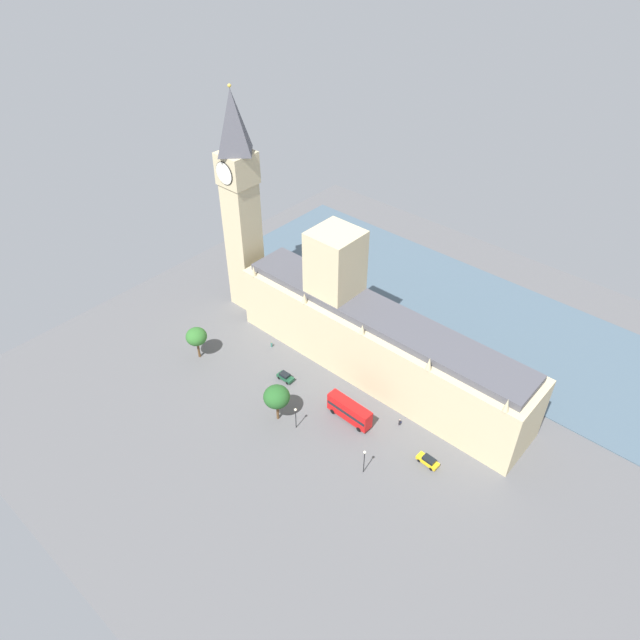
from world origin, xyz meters
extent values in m
plane|color=#565659|center=(0.00, 0.00, 0.00)|extent=(142.74, 142.74, 0.00)
cube|color=#475B6B|center=(-35.46, 0.00, 0.12)|extent=(41.34, 128.46, 0.25)
cube|color=#CCBA8E|center=(-2.00, 0.00, 7.85)|extent=(13.90, 72.74, 15.70)
cube|color=#CCBA8E|center=(-2.00, -13.09, 16.05)|extent=(10.17, 10.17, 32.10)
cube|color=#4C4C54|center=(-2.00, 0.00, 16.50)|extent=(10.57, 69.83, 1.60)
cone|color=#CCBA8E|center=(4.55, -32.73, 17.00)|extent=(1.20, 1.20, 2.59)
cone|color=#CCBA8E|center=(4.55, -16.37, 17.00)|extent=(1.20, 1.20, 2.60)
cone|color=#CCBA8E|center=(4.55, 0.00, 16.89)|extent=(1.20, 1.20, 2.37)
cone|color=#CCBA8E|center=(4.55, 16.37, 17.21)|extent=(1.20, 1.20, 3.01)
cone|color=#CCBA8E|center=(4.55, 32.73, 17.20)|extent=(1.20, 1.20, 3.00)
cube|color=#CCBA8E|center=(-1.50, -42.50, 17.08)|extent=(6.80, 6.80, 34.16)
cube|color=#CCBA8E|center=(-1.50, -42.50, 37.93)|extent=(7.48, 7.48, 7.54)
cylinder|color=silver|center=(2.40, -42.50, 37.93)|extent=(0.25, 5.17, 5.17)
torus|color=black|center=(2.40, -42.50, 37.93)|extent=(0.24, 5.41, 5.41)
cylinder|color=silver|center=(-1.50, -46.39, 37.93)|extent=(5.17, 0.25, 5.17)
torus|color=black|center=(-1.50, -46.39, 37.93)|extent=(5.41, 0.24, 5.41)
pyramid|color=#4C4C54|center=(-1.50, -42.50, 48.75)|extent=(7.48, 7.48, 14.11)
sphere|color=gold|center=(-1.50, -42.50, 56.21)|extent=(0.80, 0.80, 0.80)
cube|color=#19472D|center=(13.78, -14.09, 0.72)|extent=(1.89, 4.03, 0.75)
cube|color=black|center=(13.78, -14.29, 1.42)|extent=(1.57, 2.26, 0.65)
cylinder|color=black|center=(12.92, -12.82, 0.34)|extent=(0.26, 0.68, 0.68)
cylinder|color=black|center=(14.59, -12.80, 0.34)|extent=(0.26, 0.68, 0.68)
cylinder|color=black|center=(12.96, -15.38, 0.34)|extent=(0.26, 0.68, 0.68)
cylinder|color=black|center=(14.64, -15.36, 0.34)|extent=(0.26, 0.68, 0.68)
cube|color=red|center=(13.39, 4.37, 2.65)|extent=(2.79, 10.57, 4.20)
cube|color=black|center=(13.39, 4.37, 2.73)|extent=(2.84, 10.17, 0.70)
cylinder|color=black|center=(12.34, 8.07, 0.55)|extent=(0.38, 1.11, 1.10)
cylinder|color=black|center=(14.64, 8.01, 0.55)|extent=(0.38, 1.11, 1.10)
cylinder|color=black|center=(12.14, 0.72, 0.55)|extent=(0.38, 1.11, 1.10)
cylinder|color=black|center=(14.44, 0.66, 0.55)|extent=(0.38, 1.11, 1.10)
cube|color=gold|center=(12.17, 23.27, 0.72)|extent=(2.07, 4.64, 0.75)
cube|color=black|center=(12.18, 23.50, 1.42)|extent=(1.67, 2.63, 0.65)
cylinder|color=black|center=(12.93, 21.77, 0.34)|extent=(0.29, 0.69, 0.68)
cylinder|color=black|center=(11.25, 21.86, 0.34)|extent=(0.29, 0.69, 0.68)
cylinder|color=black|center=(13.08, 24.68, 0.34)|extent=(0.29, 0.69, 0.68)
cylinder|color=black|center=(11.40, 24.77, 0.34)|extent=(0.29, 0.69, 0.68)
cylinder|color=black|center=(7.58, 13.29, 0.66)|extent=(0.61, 0.61, 1.32)
sphere|color=beige|center=(7.58, 13.29, 1.45)|extent=(0.25, 0.25, 0.25)
cube|color=navy|center=(7.42, 13.52, 0.73)|extent=(0.31, 0.26, 0.24)
cylinder|color=#336B60|center=(7.80, -24.63, 0.63)|extent=(0.55, 0.55, 1.25)
sphere|color=#8C6647|center=(7.80, -24.63, 1.37)|extent=(0.24, 0.24, 0.24)
cube|color=#336B60|center=(7.56, -24.74, 0.69)|extent=(0.21, 0.30, 0.23)
cylinder|color=brown|center=(21.74, -35.01, 2.19)|extent=(0.56, 0.56, 4.39)
ellipsoid|color=#2D6628|center=(21.74, -35.01, 6.24)|extent=(4.94, 4.94, 4.20)
cylinder|color=brown|center=(23.26, -7.13, 2.21)|extent=(0.56, 0.56, 4.42)
ellipsoid|color=#235623|center=(23.26, -7.13, 6.51)|extent=(5.55, 5.55, 4.72)
cylinder|color=black|center=(22.58, -2.46, 2.57)|extent=(0.18, 0.18, 5.13)
sphere|color=#F2EAC6|center=(22.58, -2.46, 5.41)|extent=(0.56, 0.56, 0.56)
cylinder|color=black|center=(22.11, 15.06, 2.81)|extent=(0.18, 0.18, 5.63)
sphere|color=#F2EAC6|center=(22.11, 15.06, 5.91)|extent=(0.56, 0.56, 0.56)
camera|label=1|loc=(80.31, 55.29, 93.47)|focal=32.69mm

